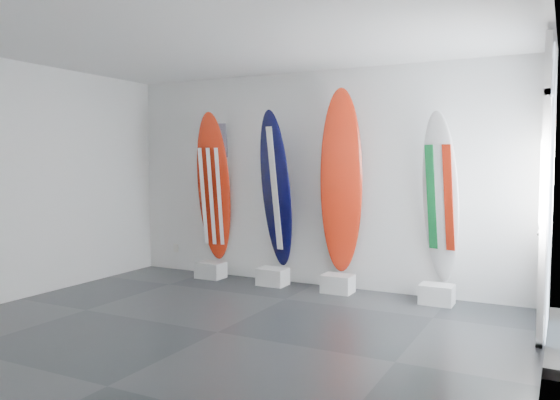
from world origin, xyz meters
The scene contains 15 objects.
floor centered at (0.00, 0.00, 0.00)m, with size 6.00×6.00×0.00m, color black.
ceiling centered at (0.00, 0.00, 3.00)m, with size 6.00×6.00×0.00m, color white.
wall_back centered at (0.00, 2.50, 1.50)m, with size 6.00×6.00×0.00m, color silver.
wall_left centered at (-3.00, 0.00, 1.50)m, with size 5.00×5.00×0.00m, color silver.
wall_right centered at (3.00, 0.00, 1.50)m, with size 5.00×5.00×0.00m, color silver.
display_block_usa centered at (-1.57, 2.18, 0.12)m, with size 0.40×0.30×0.24m, color silver.
surfboard_usa centered at (-1.57, 2.28, 1.35)m, with size 0.51×0.08×2.26m, color #9A1D0B.
display_block_navy centered at (-0.52, 2.18, 0.12)m, with size 0.40×0.30×0.24m, color silver.
surfboard_navy centered at (-0.52, 2.28, 1.35)m, with size 0.51×0.08×2.24m, color black.
display_block_swiss centered at (0.46, 2.18, 0.12)m, with size 0.40×0.30×0.24m, color silver.
surfboard_swiss centered at (0.46, 2.28, 1.47)m, with size 0.56×0.08×2.48m, color #9A1D0B.
display_block_italy centered at (1.76, 2.18, 0.12)m, with size 0.40×0.30×0.24m, color silver.
surfboard_italy centered at (1.76, 2.28, 1.30)m, with size 0.48×0.08×2.14m, color white.
wall_outlet centered at (-2.45, 2.48, 0.35)m, with size 0.09×0.02×0.13m, color silver.
glass_door centered at (2.97, 1.55, 1.43)m, with size 0.12×1.16×2.85m, color white, non-canonical shape.
Camera 1 is at (3.13, -4.67, 1.75)m, focal length 35.72 mm.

